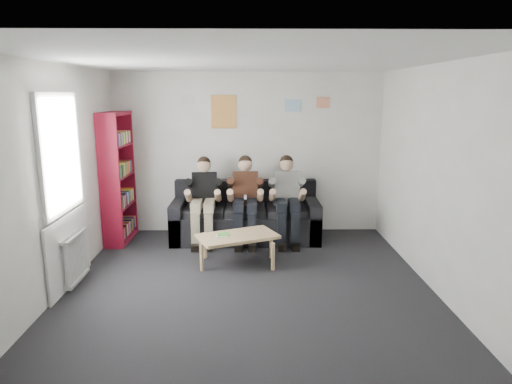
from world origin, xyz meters
The scene contains 14 objects.
room_shell centered at (0.00, 0.00, 1.35)m, with size 5.00×5.00×5.00m.
sofa centered at (-0.05, 2.05, 0.33)m, with size 2.37×0.97×0.92m.
bookshelf centered at (-2.07, 1.98, 1.03)m, with size 0.31×0.93×2.07m.
coffee_table centered at (-0.15, 0.86, 0.38)m, with size 1.07×0.59×0.43m.
game_cases centered at (-0.35, 0.82, 0.44)m, with size 0.18×0.15×0.03m.
person_left centered at (-0.71, 1.84, 0.69)m, with size 0.40×0.86×1.37m.
person_middle centered at (-0.05, 1.84, 0.69)m, with size 0.41×0.88×1.38m.
person_right centered at (0.62, 1.84, 0.69)m, with size 0.41×0.88×1.38m.
radiator centered at (-2.15, 0.20, 0.35)m, with size 0.10×0.64×0.60m.
window centered at (-2.22, 0.20, 1.03)m, with size 0.05×1.30×2.36m.
poster_large centered at (-0.40, 2.49, 2.05)m, with size 0.42×0.01×0.55m, color gold.
poster_blue centered at (0.75, 2.49, 2.15)m, with size 0.25×0.01×0.20m, color #3F96D8.
poster_pink centered at (1.25, 2.49, 2.20)m, with size 0.22×0.01×0.18m, color #CA3F79.
poster_sign centered at (-1.00, 2.49, 2.25)m, with size 0.20×0.01×0.14m, color silver.
Camera 1 is at (0.01, -5.20, 2.34)m, focal length 32.00 mm.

